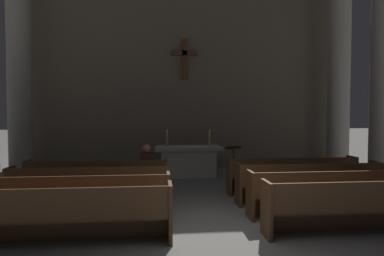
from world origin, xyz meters
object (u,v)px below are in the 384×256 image
column_right_second (384,76)px  pew_right_row_2 (331,193)px  column_left_third (20,81)px  pew_right_row_3 (309,183)px  candlestick_left (167,141)px  column_right_third (339,84)px  pew_left_row_3 (90,188)px  lectern (233,165)px  pew_right_row_4 (292,175)px  pew_left_row_4 (98,179)px  candlestick_right (210,141)px  pew_left_row_1 (64,215)px  pew_left_row_2 (79,199)px  pew_right_row_1 (361,207)px  lone_worshipper (147,169)px  altar (188,160)px

column_right_second → pew_right_row_2: bearing=-137.9°
column_right_second → column_left_third: size_ratio=1.00×
pew_right_row_3 → candlestick_left: bearing=131.3°
pew_right_row_3 → column_right_third: 5.82m
pew_left_row_3 → lectern: lectern is taller
pew_right_row_4 → column_right_second: bearing=13.7°
pew_left_row_4 → lectern: lectern is taller
pew_left_row_3 → lectern: (3.71, 2.41, 0.07)m
pew_right_row_3 → candlestick_right: (-1.77, 3.61, 0.70)m
pew_left_row_4 → pew_right_row_3: 5.04m
pew_left_row_1 → lectern: size_ratio=2.94×
pew_right_row_2 → pew_left_row_2: bearing=180.0°
column_right_third → lectern: bearing=-157.2°
pew_right_row_3 → lectern: bearing=117.1°
pew_left_row_1 → pew_right_row_3: same height
pew_left_row_1 → pew_right_row_4: 5.78m
pew_right_row_1 → pew_left_row_4: bearing=148.7°
candlestick_right → lone_worshipper: size_ratio=0.42×
pew_left_row_1 → lone_worshipper: (1.19, 3.04, 0.22)m
pew_left_row_1 → pew_right_row_2: (4.94, 1.00, 0.00)m
pew_left_row_2 → pew_right_row_4: same height
pew_left_row_4 → column_right_third: bearing=21.9°
column_right_second → column_right_third: size_ratio=1.00×
column_right_third → candlestick_left: 6.53m
pew_left_row_1 → candlestick_right: (3.17, 5.61, 0.70)m
lectern → column_left_third: bearing=165.1°
column_left_third → column_right_third: 10.99m
pew_left_row_1 → lectern: (3.71, 4.41, 0.07)m
column_left_third → lone_worshipper: column_left_third is taller
candlestick_right → candlestick_left: bearing=180.0°
pew_right_row_1 → pew_right_row_4: 3.00m
column_left_third → pew_right_row_2: bearing=-33.1°
pew_right_row_1 → altar: (-2.47, 5.61, 0.06)m
column_left_third → altar: (5.49, -0.59, -2.61)m
pew_left_row_2 → pew_left_row_4: (0.00, 2.00, 0.00)m
pew_left_row_2 → candlestick_left: bearing=69.0°
altar → pew_left_row_1: bearing=-113.8°
pew_right_row_2 → candlestick_left: bearing=124.5°
pew_right_row_2 → pew_right_row_4: bearing=90.0°
candlestick_left → candlestick_right: size_ratio=1.00×
pew_left_row_1 → lone_worshipper: 3.27m
pew_right_row_1 → candlestick_right: bearing=107.5°
pew_left_row_3 → pew_left_row_1: bearing=-90.0°
lone_worshipper → column_left_third: bearing=143.1°
pew_left_row_3 → column_right_third: size_ratio=0.52×
pew_right_row_3 → lectern: lectern is taller
pew_left_row_2 → pew_right_row_3: (4.94, 1.00, 0.00)m
column_right_second → column_left_third: bearing=167.4°
pew_left_row_4 → lectern: bearing=20.8°
pew_left_row_4 → pew_left_row_2: bearing=-90.0°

